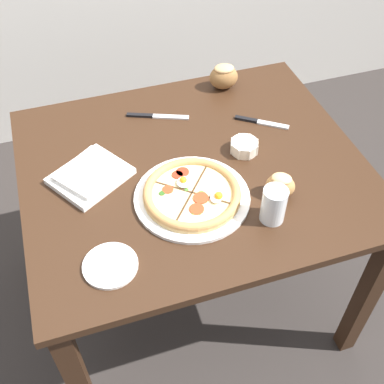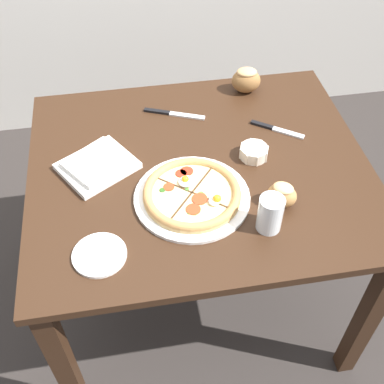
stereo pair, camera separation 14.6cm
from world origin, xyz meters
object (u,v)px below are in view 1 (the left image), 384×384
Objects in this scene: bread_piece_mid at (224,76)px; knife_spare at (261,122)px; dining_table at (193,188)px; side_saucer at (110,265)px; water_glass at (273,207)px; bread_piece_near at (281,185)px; ramekin_bowl at (244,146)px; knife_main at (157,116)px; pizza at (192,194)px; napkin_folded at (90,175)px.

bread_piece_mid reaches higher than knife_spare.
dining_table is 0.48m from side_saucer.
dining_table is at bearing 117.36° from water_glass.
bread_piece_near is 0.65× the size of knife_spare.
ramekin_bowl is 0.58× the size of knife_spare.
bread_piece_near is 0.10m from water_glass.
bread_piece_near is at bearing -82.78° from ramekin_bowl.
knife_main and knife_spare have the same top height.
pizza is 0.27m from bread_piece_near.
pizza is at bearing -33.22° from napkin_folded.
napkin_folded is 1.33× the size of knife_main.
knife_main is at bearing -161.23° from bread_piece_mid.
napkin_folded is 2.38× the size of bread_piece_mid.
bread_piece_near is at bearing -14.10° from pizza.
knife_main and side_saucer have the same top height.
bread_piece_near reaches higher than knife_main.
bread_piece_mid is at bearing 60.41° from pizza.
water_glass is at bearing -98.31° from bread_piece_mid.
bread_piece_mid is 0.68m from water_glass.
bread_piece_mid is at bearing 30.47° from napkin_folded.
knife_main is (-0.26, 0.49, -0.04)m from bread_piece_near.
knife_main is at bearing 63.94° from side_saucer.
side_saucer is at bearing -169.28° from bread_piece_near.
bread_piece_mid is (0.30, 0.53, 0.03)m from pizza.
napkin_folded is 0.59m from water_glass.
bread_piece_mid is at bearing 86.50° from bread_piece_near.
bread_piece_near is at bearing -44.56° from dining_table.
napkin_folded is 2.60× the size of bread_piece_near.
dining_table is at bearing -176.75° from ramekin_bowl.
water_glass is 0.49m from side_saucer.
bread_piece_near is at bearing -24.71° from napkin_folded.
knife_main is at bearing 130.61° from ramekin_bowl.
dining_table is 0.31m from knife_main.
pizza is 3.06× the size of water_glass.
pizza is 2.94× the size of bread_piece_mid.
knife_main is 0.38m from knife_spare.
knife_main is at bearing 109.11° from water_glass.
knife_spare reaches higher than dining_table.
dining_table is 0.36m from napkin_folded.
bread_piece_near is 0.36m from knife_spare.
water_glass reaches higher than ramekin_bowl.
bread_piece_mid reaches higher than pizza.
knife_main is 1.87× the size of water_glass.
bread_piece_near is (0.21, -0.21, 0.15)m from dining_table.
ramekin_bowl is at bearing 97.22° from bread_piece_near.
knife_spare is 0.78m from side_saucer.
dining_table is 0.20m from pizza.
bread_piece_near reaches higher than side_saucer.
knife_spare is (0.30, 0.13, 0.11)m from dining_table.
dining_table is at bearing -123.02° from bread_piece_mid.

